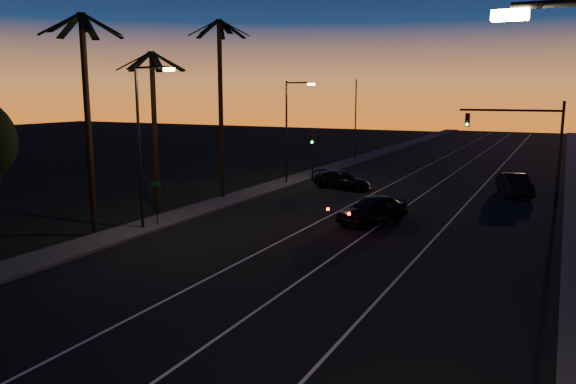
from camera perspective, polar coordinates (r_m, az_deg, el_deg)
The scene contains 17 objects.
road at distance 35.86m, azimuth 9.96°, elevation -2.23°, with size 20.00×170.00×0.01m, color black.
sidewalk_left at distance 40.35m, azimuth -5.47°, elevation -0.66°, with size 2.40×170.00×0.16m, color #3A3A38.
lane_stripe_left at distance 36.78m, azimuth 5.47°, elevation -1.80°, with size 0.12×160.00×0.01m, color silver.
lane_stripe_mid at distance 35.73m, azimuth 10.73°, elevation -2.29°, with size 0.12×160.00×0.01m, color silver.
lane_stripe_right at distance 34.99m, azimuth 16.26°, elevation -2.78°, with size 0.12×160.00×0.01m, color silver.
palm_near at distance 31.12m, azimuth -19.78°, elevation 8.61°, with size 4.25×4.16×11.53m.
palm_mid at distance 35.97m, azimuth -13.46°, elevation 7.72°, with size 4.25×4.16×10.03m.
palm_far at distance 40.19m, azimuth -6.88°, elevation 10.07°, with size 4.25×4.16×12.53m.
streetlight_left_near at distance 31.35m, azimuth -14.52°, elevation 5.68°, with size 2.55×0.26×9.00m.
streetlight_left_far at distance 46.48m, azimuth 0.19°, elevation 6.98°, with size 2.55×0.26×8.50m.
street_sign at distance 32.63m, azimuth -13.23°, elevation -0.61°, with size 0.70×0.06×2.60m.
signal_mast at distance 43.85m, azimuth 22.96°, elevation 5.65°, with size 7.10×0.41×7.00m.
signal_post at distance 47.94m, azimuth 2.51°, elevation 4.46°, with size 0.28×0.37×4.20m.
far_pole_left at distance 62.31m, azimuth 6.87°, elevation 7.16°, with size 0.14×0.14×9.00m, color black.
lead_car at distance 33.17m, azimuth 8.59°, elevation -1.74°, with size 3.81×5.61×1.63m.
right_car at distance 45.04m, azimuth 22.03°, elevation 0.71°, with size 3.16×5.10×1.59m.
cross_car at distance 44.83m, azimuth 5.53°, elevation 1.21°, with size 5.03×2.91×1.37m.
Camera 1 is at (9.71, -3.69, 7.52)m, focal length 35.00 mm.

